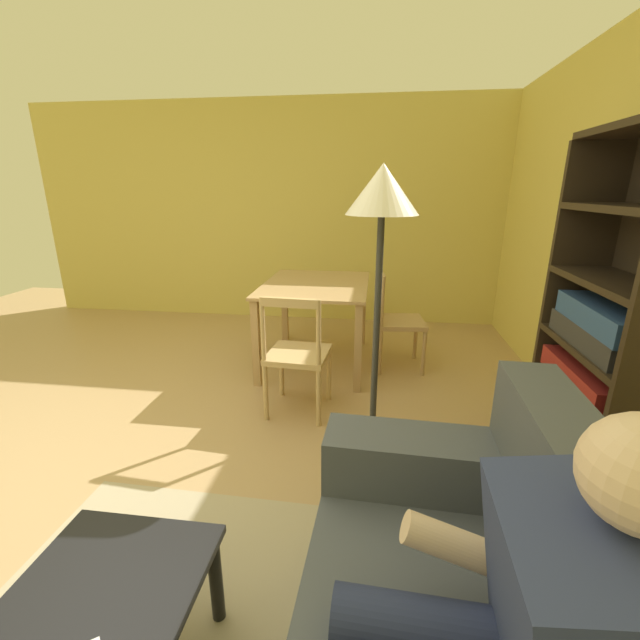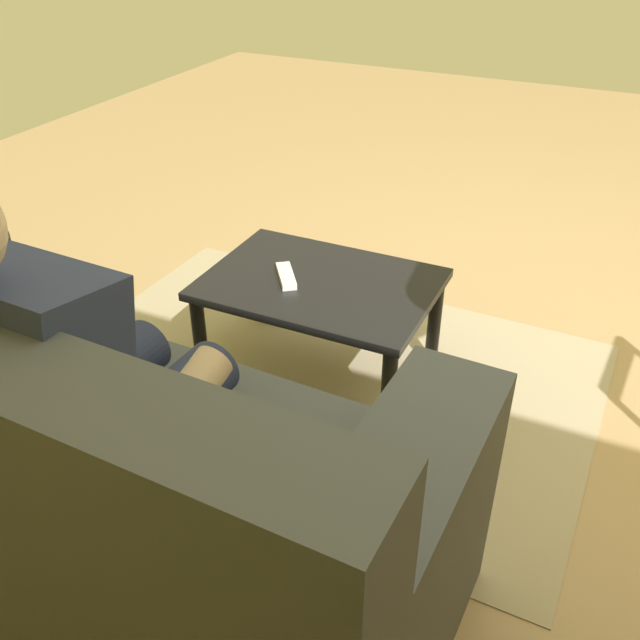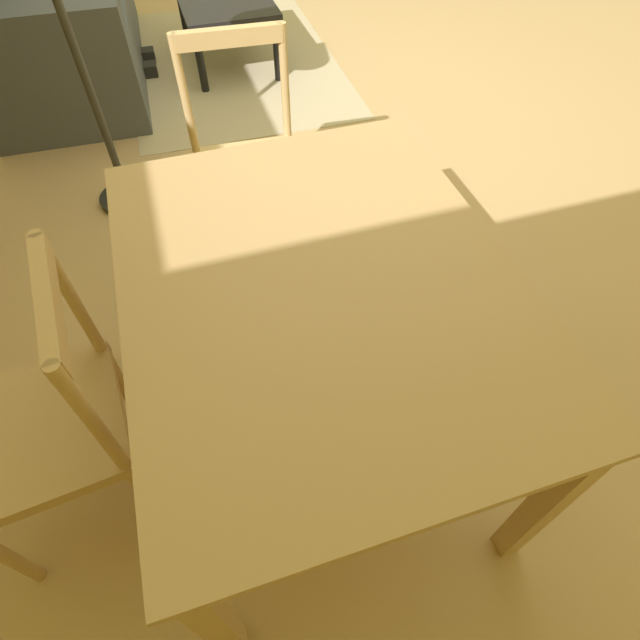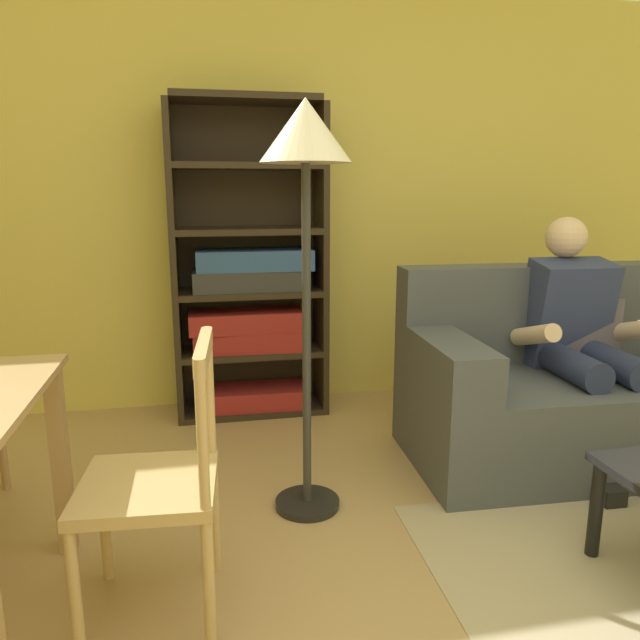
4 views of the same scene
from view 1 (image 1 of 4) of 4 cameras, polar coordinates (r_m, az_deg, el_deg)
name	(u,v)px [view 1 (image 1 of 4)]	position (r m, az deg, el deg)	size (l,w,h in m)	color
ground_plane	(123,483)	(2.74, -25.46, -19.56)	(8.59, 8.59, 0.00)	tan
wall_side	(265,214)	(5.26, -7.58, 14.22)	(0.12, 5.70, 2.56)	#D2BE5D
coffee_table	(83,638)	(1.64, -29.75, -33.65)	(0.80, 0.57, 0.41)	black
bookshelf	(609,347)	(2.69, 34.86, -3.12)	(0.90, 0.36, 1.87)	#2D2319
dining_table	(316,296)	(3.77, -0.57, 3.32)	(1.20, 0.93, 0.76)	tan
dining_chair_near_wall	(397,321)	(3.79, 10.48, -0.16)	(0.46, 0.46, 0.89)	tan
dining_chair_facing_couch	(297,355)	(2.96, -3.16, -4.84)	(0.45, 0.45, 0.91)	tan
floor_lamp	(381,221)	(2.12, 8.41, 13.31)	(0.36, 0.36, 1.69)	black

